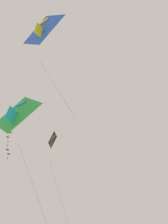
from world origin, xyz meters
name	(u,v)px	position (x,y,z in m)	size (l,w,h in m)	color
kite_delta_mid_left	(16,114)	(-3.14, 7.48, 30.20)	(3.55, 2.32, 7.52)	green
kite_delta_far_centre	(42,30)	(-3.35, 6.14, 37.68)	(3.88, 2.74, 8.30)	blue
kite_diamond_upper_right	(53,140)	(5.60, -2.28, 33.33)	(3.29, 2.00, 10.49)	black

